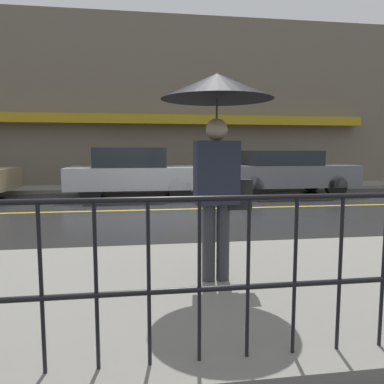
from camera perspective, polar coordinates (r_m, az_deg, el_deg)
name	(u,v)px	position (r m, az deg, el deg)	size (l,w,h in m)	color
ground_plane	(165,210)	(9.08, -4.09, -2.69)	(80.00, 80.00, 0.00)	#262628
sidewalk_near	(207,289)	(3.84, 2.33, -14.50)	(28.00, 3.19, 0.12)	gray
sidewalk_far	(155,188)	(13.86, -5.63, 0.68)	(28.00, 2.02, 0.12)	gray
lane_marking	(165,209)	(9.08, -4.09, -2.67)	(25.20, 0.12, 0.01)	gold
building_storefront	(153,103)	(15.04, -5.99, 13.34)	(28.00, 0.85, 6.60)	#706656
railing_foreground	(248,258)	(2.38, 8.58, -9.96)	(12.00, 0.04, 1.04)	black
pedestrian	(217,115)	(3.69, 3.87, 11.63)	(1.09, 1.09, 2.04)	#333338
car_silver	(134,172)	(11.55, -8.82, 3.01)	(4.01, 1.93, 1.51)	#B2B5BA
car_grey	(283,172)	(12.47, 13.75, 3.02)	(4.32, 1.87, 1.42)	slate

